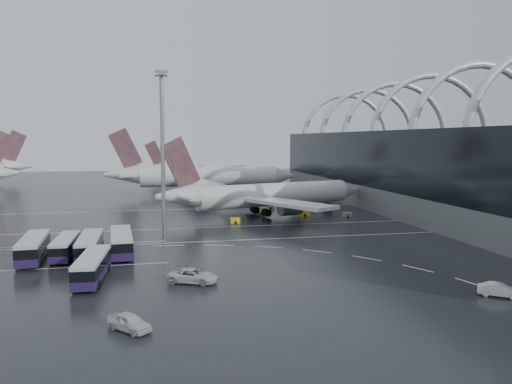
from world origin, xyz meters
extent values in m
plane|color=black|center=(0.00, 0.00, 0.00)|extent=(420.00, 420.00, 0.00)
cube|color=slate|center=(62.00, 20.00, 3.00)|extent=(42.00, 160.00, 6.00)
cube|color=black|center=(62.00, 20.00, 13.00)|extent=(42.00, 160.00, 14.00)
torus|color=silver|center=(58.00, 9.00, 18.00)|extent=(33.80, 1.80, 33.80)
torus|color=silver|center=(58.00, 28.00, 18.00)|extent=(33.80, 1.80, 33.80)
torus|color=silver|center=(58.00, 47.00, 18.00)|extent=(33.80, 1.80, 33.80)
torus|color=silver|center=(58.00, 66.00, 18.00)|extent=(33.80, 1.80, 33.80)
torus|color=silver|center=(58.00, 85.00, 18.00)|extent=(33.80, 1.80, 33.80)
cube|color=silver|center=(0.00, -2.00, 0.01)|extent=(120.00, 0.25, 0.01)
cube|color=silver|center=(0.00, 12.00, 0.01)|extent=(120.00, 0.25, 0.01)
cube|color=silver|center=(0.00, 40.00, 0.01)|extent=(120.00, 0.25, 0.01)
cube|color=silver|center=(-24.00, -16.00, 0.01)|extent=(28.00, 0.25, 0.01)
cube|color=silver|center=(-24.00, 0.00, 0.01)|extent=(28.00, 0.25, 0.01)
cylinder|color=silver|center=(16.57, 26.76, 4.82)|extent=(39.34, 16.68, 5.48)
cone|color=silver|center=(38.16, 33.30, 4.82)|extent=(7.01, 6.89, 5.48)
cone|color=silver|center=(-6.83, 19.67, 5.76)|extent=(10.63, 7.98, 5.48)
cube|color=#3E1764|center=(-5.92, 19.94, 12.75)|extent=(8.87, 3.18, 11.61)
cube|color=silver|center=(-5.02, 20.22, 5.76)|extent=(9.00, 17.51, 0.47)
cube|color=silver|center=(16.38, 14.36, 4.25)|extent=(17.19, 23.88, 0.76)
cube|color=silver|center=(9.53, 36.96, 4.25)|extent=(8.59, 24.09, 0.76)
cylinder|color=slate|center=(18.13, 18.35, 2.55)|extent=(5.90, 4.58, 3.21)
cylinder|color=slate|center=(13.20, 34.62, 2.55)|extent=(5.90, 4.58, 3.21)
cube|color=black|center=(12.96, 25.66, 1.04)|extent=(12.60, 9.07, 2.08)
cylinder|color=silver|center=(6.54, 76.36, 5.63)|extent=(44.64, 7.45, 6.40)
cone|color=silver|center=(32.09, 75.75, 5.63)|extent=(6.77, 6.56, 6.40)
cone|color=silver|center=(-21.22, 77.01, 6.73)|extent=(11.19, 6.66, 6.40)
cube|color=#3E1764|center=(-20.12, 76.98, 14.90)|extent=(10.65, 0.91, 13.57)
cube|color=silver|center=(-19.02, 76.96, 6.73)|extent=(5.43, 19.98, 0.55)
cube|color=silver|center=(1.80, 62.67, 4.97)|extent=(12.69, 28.55, 0.88)
cube|color=silver|center=(2.45, 90.25, 4.97)|extent=(13.89, 28.63, 0.88)
cylinder|color=slate|center=(5.20, 66.45, 2.98)|extent=(6.16, 3.89, 3.75)
cylinder|color=slate|center=(5.67, 86.31, 2.98)|extent=(6.16, 3.89, 3.75)
cube|color=black|center=(2.12, 76.46, 1.21)|extent=(13.41, 7.37, 2.43)
cylinder|color=silver|center=(10.18, 126.45, 4.57)|extent=(35.21, 9.95, 5.19)
cone|color=silver|center=(30.09, 123.68, 4.57)|extent=(6.04, 5.89, 5.19)
cone|color=silver|center=(-11.50, 129.47, 5.46)|extent=(9.59, 6.38, 5.19)
cube|color=#3E1764|center=(-10.61, 129.35, 12.09)|extent=(8.62, 1.72, 11.01)
cube|color=silver|center=(-9.72, 129.22, 5.46)|extent=(6.22, 16.52, 0.45)
cube|color=silver|center=(5.09, 115.86, 4.03)|extent=(7.84, 22.78, 0.72)
cube|color=silver|center=(8.18, 138.03, 4.03)|extent=(13.53, 23.19, 0.72)
cylinder|color=slate|center=(8.19, 118.59, 2.42)|extent=(5.30, 3.70, 3.05)
cylinder|color=slate|center=(10.41, 134.56, 2.42)|extent=(5.30, 3.70, 3.05)
cube|color=black|center=(6.64, 126.94, 0.99)|extent=(11.44, 7.16, 1.97)
cone|color=silver|center=(-61.51, 92.05, 6.73)|extent=(12.71, 10.52, 6.40)
cone|color=silver|center=(-66.96, 135.78, 6.82)|extent=(12.79, 10.16, 6.48)
cube|color=#3E1764|center=(-68.00, 135.37, 15.09)|extent=(10.25, 4.61, 13.74)
cube|color=silver|center=(-69.04, 134.95, 6.82)|extent=(12.13, 20.55, 0.56)
cube|color=#21133B|center=(-29.51, -9.98, 0.96)|extent=(4.00, 14.04, 1.17)
cube|color=black|center=(-29.51, -9.98, 2.24)|extent=(4.04, 13.77, 1.39)
cube|color=silver|center=(-29.51, -9.98, 3.17)|extent=(4.00, 14.04, 0.48)
cylinder|color=black|center=(-27.74, -14.31, 0.53)|extent=(0.44, 1.09, 1.07)
cylinder|color=black|center=(-30.70, -14.51, 0.53)|extent=(0.44, 1.09, 1.07)
cylinder|color=black|center=(-28.32, -5.46, 0.53)|extent=(0.44, 1.09, 1.07)
cylinder|color=black|center=(-31.28, -5.65, 0.53)|extent=(0.44, 1.09, 1.07)
cube|color=#21133B|center=(-25.16, -8.97, 0.84)|extent=(2.88, 12.19, 1.03)
cube|color=black|center=(-25.16, -8.97, 1.96)|extent=(2.93, 11.95, 1.22)
cube|color=silver|center=(-25.16, -8.97, 2.78)|extent=(2.88, 12.19, 0.42)
cylinder|color=black|center=(-23.91, -12.87, 0.47)|extent=(0.34, 0.94, 0.94)
cylinder|color=black|center=(-26.52, -12.84, 0.47)|extent=(0.34, 0.94, 0.94)
cylinder|color=black|center=(-23.81, -5.09, 0.47)|extent=(0.34, 0.94, 0.94)
cylinder|color=black|center=(-26.41, -5.06, 0.47)|extent=(0.34, 0.94, 0.94)
cube|color=#21133B|center=(-21.49, -10.00, 0.92)|extent=(3.09, 13.30, 1.12)
cube|color=black|center=(-21.49, -10.00, 2.14)|extent=(3.14, 13.04, 1.33)
cube|color=silver|center=(-21.49, -10.00, 3.04)|extent=(3.09, 13.30, 0.46)
cylinder|color=black|center=(-20.03, -14.24, 0.51)|extent=(0.37, 1.02, 1.02)
cylinder|color=black|center=(-22.87, -14.26, 0.51)|extent=(0.37, 1.02, 1.02)
cylinder|color=black|center=(-20.11, -5.74, 0.51)|extent=(0.37, 1.02, 1.02)
cylinder|color=black|center=(-22.95, -5.77, 0.51)|extent=(0.37, 1.02, 1.02)
cube|color=#21133B|center=(-16.90, -8.62, 0.97)|extent=(4.16, 14.14, 1.18)
cube|color=black|center=(-16.90, -8.62, 2.25)|extent=(4.20, 13.86, 1.39)
cube|color=silver|center=(-16.90, -8.62, 3.19)|extent=(4.16, 14.14, 0.48)
cylinder|color=black|center=(-15.08, -12.95, 0.54)|extent=(0.46, 1.10, 1.07)
cylinder|color=black|center=(-18.05, -13.18, 0.54)|extent=(0.46, 1.10, 1.07)
cylinder|color=black|center=(-15.75, -4.06, 0.54)|extent=(0.46, 1.10, 1.07)
cylinder|color=black|center=(-18.73, -4.28, 0.54)|extent=(0.46, 1.10, 1.07)
cube|color=#21133B|center=(-19.69, -22.94, 0.90)|extent=(3.70, 13.12, 1.10)
cube|color=black|center=(-19.69, -22.94, 2.09)|extent=(3.74, 12.87, 1.30)
cube|color=silver|center=(-19.69, -22.94, 2.97)|extent=(3.70, 13.12, 0.45)
cylinder|color=black|center=(-18.56, -27.17, 0.50)|extent=(0.41, 1.02, 1.00)
cylinder|color=black|center=(-21.34, -26.99, 0.50)|extent=(0.41, 1.02, 1.00)
cylinder|color=black|center=(-18.04, -18.89, 0.50)|extent=(0.41, 1.02, 1.00)
cylinder|color=black|center=(-20.81, -18.71, 0.50)|extent=(0.41, 1.02, 1.00)
imported|color=silver|center=(-7.24, -26.98, 0.88)|extent=(6.97, 5.28, 1.76)
imported|color=silver|center=(-14.34, -41.59, 0.81)|extent=(4.65, 4.82, 1.63)
imported|color=silver|center=(26.62, -39.73, 0.77)|extent=(4.72, 4.05, 1.53)
cylinder|color=gray|center=(-9.94, 5.60, 14.77)|extent=(0.74, 0.74, 29.54)
cube|color=gray|center=(-9.94, 5.60, 29.86)|extent=(2.32, 2.32, 0.84)
cube|color=silver|center=(-9.94, 5.60, 29.54)|extent=(2.11, 2.11, 0.42)
cube|color=gold|center=(22.83, 22.73, 0.66)|extent=(2.43, 1.44, 1.33)
cube|color=gold|center=(5.35, 16.39, 0.55)|extent=(2.02, 1.19, 1.10)
cube|color=slate|center=(32.16, 19.39, 0.54)|extent=(1.97, 1.17, 1.08)
cube|color=gold|center=(18.01, 36.51, 0.52)|extent=(1.89, 1.12, 1.03)
camera|label=1|loc=(-11.97, -88.24, 17.83)|focal=35.00mm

